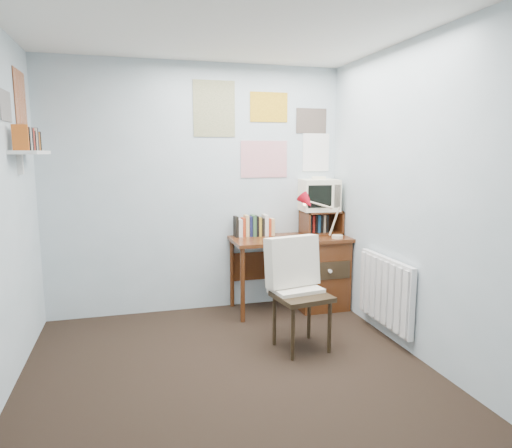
{
  "coord_description": "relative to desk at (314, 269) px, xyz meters",
  "views": [
    {
      "loc": [
        -0.66,
        -2.85,
        1.62
      ],
      "look_at": [
        0.41,
        1.01,
        0.99
      ],
      "focal_mm": 32.0,
      "sensor_mm": 36.0,
      "label": 1
    }
  ],
  "objects": [
    {
      "name": "right_wall",
      "position": [
        0.33,
        -1.48,
        0.84
      ],
      "size": [
        0.02,
        3.5,
        2.5
      ],
      "primitive_type": "cube",
      "color": "silver",
      "rests_on": "ground"
    },
    {
      "name": "ceiling",
      "position": [
        -1.17,
        -1.48,
        2.09
      ],
      "size": [
        3.0,
        3.5,
        0.02
      ],
      "primitive_type": "cube",
      "color": "white",
      "rests_on": "back_wall"
    },
    {
      "name": "desk_lamp",
      "position": [
        0.18,
        -0.17,
        0.56
      ],
      "size": [
        0.29,
        0.25,
        0.41
      ],
      "primitive_type": "cube",
      "rotation": [
        0.0,
        0.0,
        0.03
      ],
      "color": "red",
      "rests_on": "desk"
    },
    {
      "name": "crt_tv",
      "position": [
        0.09,
        0.13,
        0.79
      ],
      "size": [
        0.4,
        0.37,
        0.36
      ],
      "primitive_type": "cube",
      "rotation": [
        0.0,
        0.0,
        -0.06
      ],
      "color": "#ECE6C6",
      "rests_on": "tv_riser"
    },
    {
      "name": "back_wall",
      "position": [
        -1.17,
        0.27,
        0.84
      ],
      "size": [
        3.0,
        0.02,
        2.5
      ],
      "primitive_type": "cube",
      "color": "silver",
      "rests_on": "ground"
    },
    {
      "name": "tv_riser",
      "position": [
        0.12,
        0.11,
        0.48
      ],
      "size": [
        0.4,
        0.3,
        0.25
      ],
      "primitive_type": "cube",
      "color": "#522812",
      "rests_on": "desk"
    },
    {
      "name": "wall_shelf",
      "position": [
        -2.57,
        -0.38,
        1.21
      ],
      "size": [
        0.2,
        0.62,
        0.24
      ],
      "primitive_type": "cube",
      "color": "white",
      "rests_on": "left_wall"
    },
    {
      "name": "posters_left",
      "position": [
        -2.67,
        -0.38,
        1.59
      ],
      "size": [
        0.01,
        0.7,
        0.6
      ],
      "primitive_type": "cube",
      "color": "white",
      "rests_on": "left_wall"
    },
    {
      "name": "ground",
      "position": [
        -1.17,
        -1.48,
        -0.41
      ],
      "size": [
        3.5,
        3.5,
        0.0
      ],
      "primitive_type": "plane",
      "color": "black",
      "rests_on": "ground"
    },
    {
      "name": "posters_back",
      "position": [
        -0.47,
        0.26,
        1.44
      ],
      "size": [
        1.2,
        0.01,
        0.9
      ],
      "primitive_type": "cube",
      "color": "white",
      "rests_on": "back_wall"
    },
    {
      "name": "desk_chair",
      "position": [
        -0.51,
        -0.96,
        0.05
      ],
      "size": [
        0.52,
        0.51,
        0.9
      ],
      "primitive_type": "cube",
      "rotation": [
        0.0,
        0.0,
        0.16
      ],
      "color": "black",
      "rests_on": "ground"
    },
    {
      "name": "book_row",
      "position": [
        -0.51,
        0.18,
        0.46
      ],
      "size": [
        0.6,
        0.14,
        0.22
      ],
      "primitive_type": "cube",
      "color": "#522812",
      "rests_on": "desk"
    },
    {
      "name": "radiator",
      "position": [
        0.29,
        -0.93,
        0.01
      ],
      "size": [
        0.09,
        0.8,
        0.6
      ],
      "primitive_type": "cube",
      "color": "white",
      "rests_on": "right_wall"
    },
    {
      "name": "desk",
      "position": [
        0.0,
        0.0,
        0.0
      ],
      "size": [
        1.2,
        0.55,
        0.76
      ],
      "color": "#522812",
      "rests_on": "ground"
    }
  ]
}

